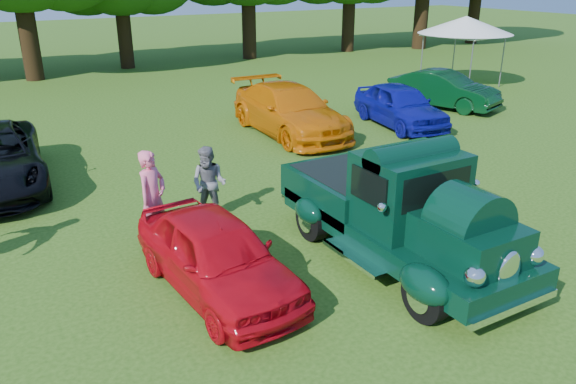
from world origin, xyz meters
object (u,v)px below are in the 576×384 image
back_car_orange (290,110)px  canopy_tent (466,25)px  hero_pickup (398,212)px  spectator_grey (209,184)px  red_convertible (217,255)px  back_car_blue (400,105)px  back_car_green (443,89)px  spectator_pink (153,197)px

back_car_orange → canopy_tent: (10.61, 3.01, 1.89)m
hero_pickup → spectator_grey: size_ratio=3.34×
spectator_grey → canopy_tent: 17.40m
red_convertible → canopy_tent: canopy_tent is taller
back_car_blue → back_car_green: 3.49m
back_car_green → canopy_tent: size_ratio=0.87×
back_car_blue → spectator_grey: bearing=-145.8°
hero_pickup → spectator_pink: 4.52m
back_car_green → back_car_blue: bearing=-177.3°
back_car_blue → spectator_pink: (-9.78, -4.39, 0.21)m
back_car_orange → spectator_grey: 6.84m
red_convertible → canopy_tent: size_ratio=0.79×
hero_pickup → back_car_green: hero_pickup is taller
canopy_tent → back_car_blue: bearing=-150.0°
spectator_pink → spectator_grey: bearing=-15.6°
back_car_green → spectator_grey: size_ratio=2.64×
hero_pickup → red_convertible: size_ratio=1.39×
back_car_green → spectator_grey: spectator_grey is taller
hero_pickup → spectator_grey: 3.96m
back_car_orange → spectator_pink: (-6.10, -5.37, 0.15)m
canopy_tent → spectator_pink: bearing=-153.3°
hero_pickup → back_car_green: bearing=41.9°
back_car_blue → canopy_tent: size_ratio=0.87×
back_car_orange → back_car_blue: 3.81m
red_convertible → back_car_green: 14.95m
back_car_orange → back_car_green: size_ratio=1.27×
hero_pickup → spectator_grey: (-2.24, 3.26, -0.10)m
hero_pickup → canopy_tent: 17.35m
red_convertible → back_car_blue: (9.45, 6.61, 0.06)m
back_car_blue → spectator_grey: 9.32m
back_car_orange → spectator_pink: 8.13m
spectator_pink → canopy_tent: canopy_tent is taller
back_car_blue → spectator_grey: (-8.46, -3.92, 0.08)m
back_car_orange → spectator_grey: (-4.77, -4.90, 0.02)m
back_car_orange → spectator_pink: bearing=-136.9°
red_convertible → back_car_green: back_car_green is taller
red_convertible → canopy_tent: (16.38, 10.61, 2.01)m
hero_pickup → back_car_green: size_ratio=1.27×
spectator_grey → canopy_tent: size_ratio=0.33×
back_car_green → spectator_pink: 14.20m
red_convertible → spectator_pink: spectator_pink is taller
hero_pickup → back_car_blue: (6.22, 7.18, -0.19)m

